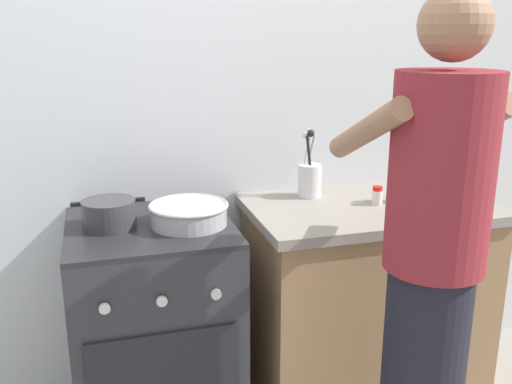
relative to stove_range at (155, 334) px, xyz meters
The scene contains 9 objects.
back_wall 1.03m from the stove_range, 32.64° to the left, with size 3.20×0.10×2.50m.
countertop 0.90m from the stove_range, ahead, with size 1.00×0.60×0.90m.
stove_range is the anchor object (origin of this frame).
pot 0.52m from the stove_range, behind, with size 0.26×0.19×0.10m.
mixing_bowl 0.52m from the stove_range, 16.73° to the right, with size 0.29×0.29×0.08m.
utensil_crock 0.90m from the stove_range, 14.58° to the left, with size 0.10×0.10×0.29m.
spice_bottle 1.04m from the stove_range, ahead, with size 0.04×0.04×0.08m.
oil_bottle 1.24m from the stove_range, ahead, with size 0.06×0.06×0.24m.
person 1.08m from the stove_range, 38.71° to the right, with size 0.41×0.50×1.70m.
Camera 1 is at (-0.52, -1.83, 1.58)m, focal length 39.40 mm.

